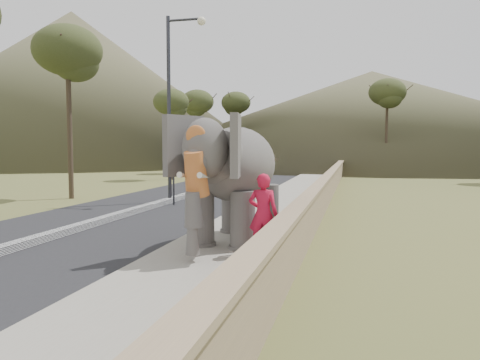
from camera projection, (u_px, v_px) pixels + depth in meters
name	position (u px, v px, depth m)	size (l,w,h in m)	color
ground	(169.00, 303.00, 7.54)	(160.00, 160.00, 0.00)	olive
road	(149.00, 209.00, 18.42)	(7.00, 120.00, 0.03)	black
median	(149.00, 207.00, 18.41)	(0.35, 120.00, 0.22)	black
walkway	(274.00, 212.00, 17.21)	(3.00, 120.00, 0.15)	#9E9687
parapet	(320.00, 200.00, 16.77)	(0.30, 120.00, 1.10)	tan
lamppost	(176.00, 90.00, 20.02)	(1.76, 0.36, 8.00)	#2F2F34
signboard	(173.00, 166.00, 19.45)	(0.60, 0.08, 2.40)	#2D2D33
hill_left	(73.00, 87.00, 69.09)	(60.00, 60.00, 22.00)	brown
hill_far	(371.00, 116.00, 73.52)	(80.00, 80.00, 14.00)	brown
elephant_and_man	(237.00, 181.00, 11.67)	(2.58, 4.36, 2.99)	#655F5B
motorcyclist	(249.00, 172.00, 30.23)	(1.46, 1.72, 1.91)	maroon
trees	(319.00, 124.00, 34.24)	(46.91, 43.67, 8.90)	#473828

